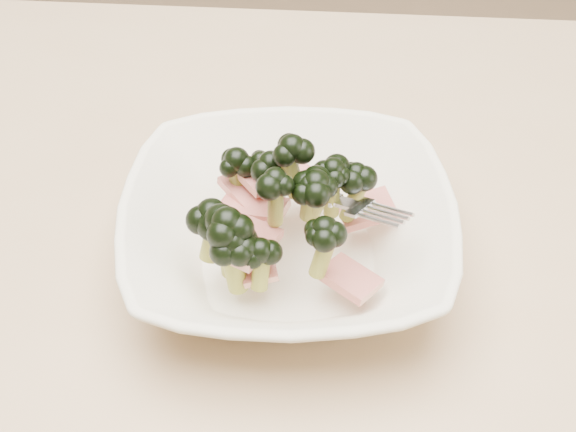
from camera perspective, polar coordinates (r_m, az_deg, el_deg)
The scene contains 2 objects.
dining_table at distance 0.74m, azimuth -6.48°, elevation -7.29°, with size 1.20×0.80×0.75m.
broccoli_dish at distance 0.63m, azimuth -0.12°, elevation -0.93°, with size 0.28×0.28×0.12m.
Camera 1 is at (0.12, -0.47, 1.22)m, focal length 50.00 mm.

